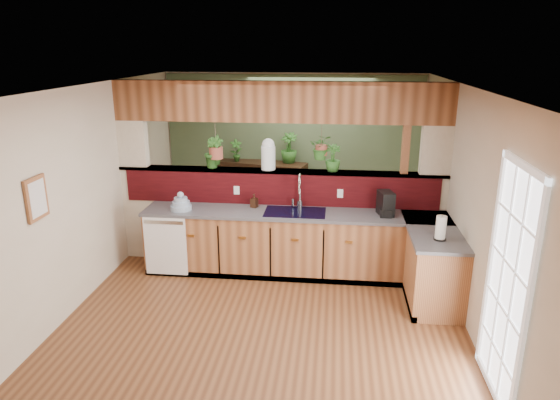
# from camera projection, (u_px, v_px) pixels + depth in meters

# --- Properties ---
(ground) EXTENTS (4.60, 7.00, 0.01)m
(ground) POSITION_uv_depth(u_px,v_px,m) (267.00, 306.00, 6.09)
(ground) COLOR brown
(ground) RESTS_ON ground
(ceiling) EXTENTS (4.60, 7.00, 0.01)m
(ceiling) POSITION_uv_depth(u_px,v_px,m) (266.00, 90.00, 5.32)
(ceiling) COLOR brown
(ceiling) RESTS_ON ground
(wall_back) EXTENTS (4.60, 0.02, 2.60)m
(wall_back) POSITION_uv_depth(u_px,v_px,m) (293.00, 146.00, 9.03)
(wall_back) COLOR beige
(wall_back) RESTS_ON ground
(wall_left) EXTENTS (0.02, 7.00, 2.60)m
(wall_left) POSITION_uv_depth(u_px,v_px,m) (76.00, 199.00, 5.95)
(wall_left) COLOR beige
(wall_left) RESTS_ON ground
(wall_right) EXTENTS (0.02, 7.00, 2.60)m
(wall_right) POSITION_uv_depth(u_px,v_px,m) (474.00, 212.00, 5.46)
(wall_right) COLOR beige
(wall_right) RESTS_ON ground
(pass_through_partition) EXTENTS (4.60, 0.21, 2.60)m
(pass_through_partition) POSITION_uv_depth(u_px,v_px,m) (282.00, 184.00, 7.02)
(pass_through_partition) COLOR beige
(pass_through_partition) RESTS_ON ground
(pass_through_ledge) EXTENTS (4.60, 0.21, 0.04)m
(pass_through_ledge) POSITION_uv_depth(u_px,v_px,m) (280.00, 171.00, 6.97)
(pass_through_ledge) COLOR brown
(pass_through_ledge) RESTS_ON ground
(header_beam) EXTENTS (4.60, 0.15, 0.55)m
(header_beam) POSITION_uv_depth(u_px,v_px,m) (280.00, 102.00, 6.68)
(header_beam) COLOR brown
(header_beam) RESTS_ON ground
(sage_backwall) EXTENTS (4.55, 0.02, 2.55)m
(sage_backwall) POSITION_uv_depth(u_px,v_px,m) (293.00, 147.00, 9.01)
(sage_backwall) COLOR #4D6042
(sage_backwall) RESTS_ON ground
(countertop) EXTENTS (4.14, 1.52, 0.90)m
(countertop) POSITION_uv_depth(u_px,v_px,m) (338.00, 248.00, 6.70)
(countertop) COLOR brown
(countertop) RESTS_ON ground
(dishwasher) EXTENTS (0.58, 0.03, 0.82)m
(dishwasher) POSITION_uv_depth(u_px,v_px,m) (165.00, 246.00, 6.74)
(dishwasher) COLOR white
(dishwasher) RESTS_ON ground
(navy_sink) EXTENTS (0.82, 0.50, 0.18)m
(navy_sink) POSITION_uv_depth(u_px,v_px,m) (295.00, 218.00, 6.75)
(navy_sink) COLOR black
(navy_sink) RESTS_ON countertop
(french_door) EXTENTS (0.06, 1.02, 2.16)m
(french_door) POSITION_uv_depth(u_px,v_px,m) (506.00, 288.00, 4.31)
(french_door) COLOR white
(french_door) RESTS_ON ground
(framed_print) EXTENTS (0.04, 0.35, 0.45)m
(framed_print) POSITION_uv_depth(u_px,v_px,m) (37.00, 198.00, 5.11)
(framed_print) COLOR brown
(framed_print) RESTS_ON wall_left
(faucet) EXTENTS (0.22, 0.22, 0.50)m
(faucet) POSITION_uv_depth(u_px,v_px,m) (299.00, 190.00, 6.78)
(faucet) COLOR #B7B7B2
(faucet) RESTS_ON countertop
(dish_stack) EXTENTS (0.29, 0.29, 0.26)m
(dish_stack) POSITION_uv_depth(u_px,v_px,m) (181.00, 204.00, 6.80)
(dish_stack) COLOR #92A4BC
(dish_stack) RESTS_ON countertop
(soap_dispenser) EXTENTS (0.11, 0.11, 0.19)m
(soap_dispenser) POSITION_uv_depth(u_px,v_px,m) (254.00, 201.00, 6.90)
(soap_dispenser) COLOR #3A2215
(soap_dispenser) RESTS_ON countertop
(coffee_maker) EXTENTS (0.17, 0.29, 0.32)m
(coffee_maker) POSITION_uv_depth(u_px,v_px,m) (386.00, 204.00, 6.57)
(coffee_maker) COLOR black
(coffee_maker) RESTS_ON countertop
(paper_towel) EXTENTS (0.14, 0.14, 0.31)m
(paper_towel) POSITION_uv_depth(u_px,v_px,m) (441.00, 228.00, 5.73)
(paper_towel) COLOR black
(paper_towel) RESTS_ON countertop
(glass_jar) EXTENTS (0.20, 0.20, 0.44)m
(glass_jar) POSITION_uv_depth(u_px,v_px,m) (268.00, 154.00, 6.91)
(glass_jar) COLOR silver
(glass_jar) RESTS_ON pass_through_ledge
(ledge_plant_left) EXTENTS (0.29, 0.25, 0.46)m
(ledge_plant_left) POSITION_uv_depth(u_px,v_px,m) (213.00, 152.00, 6.99)
(ledge_plant_left) COLOR #26561D
(ledge_plant_left) RESTS_ON pass_through_ledge
(ledge_plant_right) EXTENTS (0.22, 0.22, 0.37)m
(ledge_plant_right) POSITION_uv_depth(u_px,v_px,m) (333.00, 158.00, 6.83)
(ledge_plant_right) COLOR #26561D
(ledge_plant_right) RESTS_ON pass_through_ledge
(hanging_plant_a) EXTENTS (0.23, 0.19, 0.53)m
(hanging_plant_a) POSITION_uv_depth(u_px,v_px,m) (216.00, 141.00, 6.94)
(hanging_plant_a) COLOR brown
(hanging_plant_a) RESTS_ON header_beam
(hanging_plant_b) EXTENTS (0.31, 0.27, 0.45)m
(hanging_plant_b) POSITION_uv_depth(u_px,v_px,m) (322.00, 136.00, 6.76)
(hanging_plant_b) COLOR brown
(hanging_plant_b) RESTS_ON header_beam
(shelving_console) EXTENTS (1.72, 0.81, 1.11)m
(shelving_console) POSITION_uv_depth(u_px,v_px,m) (260.00, 192.00, 9.09)
(shelving_console) COLOR black
(shelving_console) RESTS_ON ground
(shelf_plant_a) EXTENTS (0.25, 0.21, 0.40)m
(shelf_plant_a) POSITION_uv_depth(u_px,v_px,m) (236.00, 150.00, 8.91)
(shelf_plant_a) COLOR #26561D
(shelf_plant_a) RESTS_ON shelving_console
(shelf_plant_b) EXTENTS (0.35, 0.35, 0.53)m
(shelf_plant_b) POSITION_uv_depth(u_px,v_px,m) (289.00, 148.00, 8.79)
(shelf_plant_b) COLOR #26561D
(shelf_plant_b) RESTS_ON shelving_console
(floor_plant) EXTENTS (0.69, 0.62, 0.69)m
(floor_plant) POSITION_uv_depth(u_px,v_px,m) (323.00, 211.00, 8.52)
(floor_plant) COLOR #26561D
(floor_plant) RESTS_ON ground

